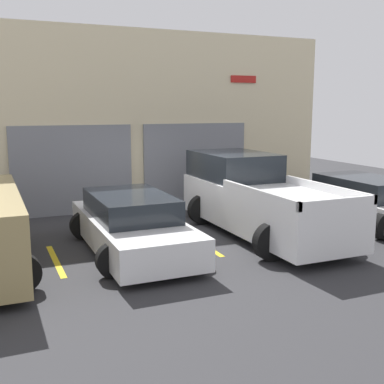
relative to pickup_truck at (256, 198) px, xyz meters
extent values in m
plane|color=#2D2D30|center=(-1.60, 0.90, -0.87)|extent=(28.00, 28.00, 0.00)
cube|color=beige|center=(-1.60, 4.20, 1.77)|extent=(12.23, 0.60, 5.29)
cube|color=slate|center=(-3.70, 3.86, 0.40)|extent=(3.39, 0.08, 2.54)
cube|color=slate|center=(0.10, 3.86, 0.40)|extent=(3.39, 0.08, 2.54)
cube|color=#B21E19|center=(1.77, 3.87, 3.05)|extent=(0.90, 0.03, 0.22)
cube|color=white|center=(0.00, -0.30, -0.17)|extent=(1.82, 5.37, 0.99)
cube|color=#1E2328|center=(0.00, 1.18, 0.67)|extent=(1.67, 2.42, 0.68)
cube|color=white|center=(-0.87, -1.51, 0.42)|extent=(0.08, 2.96, 0.18)
cube|color=white|center=(0.87, -1.51, 0.42)|extent=(0.08, 2.96, 0.18)
cube|color=white|center=(0.00, -2.95, 0.42)|extent=(1.82, 0.08, 0.18)
cylinder|color=black|center=(-0.80, 1.37, -0.49)|extent=(0.78, 0.22, 0.78)
cylinder|color=black|center=(0.80, 1.37, -0.49)|extent=(0.78, 0.22, 0.78)
cylinder|color=black|center=(-0.80, -1.96, -0.49)|extent=(0.78, 0.22, 0.78)
cylinder|color=black|center=(0.80, -1.96, -0.49)|extent=(0.78, 0.22, 0.78)
cube|color=white|center=(-3.20, -0.30, -0.42)|extent=(1.73, 4.50, 0.61)
cube|color=#1E2328|center=(-3.20, -0.19, 0.12)|extent=(1.52, 2.48, 0.48)
cylinder|color=black|center=(-3.95, 1.10, -0.55)|extent=(0.65, 0.22, 0.65)
cylinder|color=black|center=(-2.44, 1.10, -0.55)|extent=(0.65, 0.22, 0.65)
cylinder|color=black|center=(-3.95, -1.69, -0.55)|extent=(0.65, 0.22, 0.65)
cylinder|color=black|center=(-2.44, -1.69, -0.55)|extent=(0.65, 0.22, 0.65)
cylinder|color=black|center=(-5.53, 1.16, -0.55)|extent=(0.65, 0.22, 0.65)
cylinder|color=black|center=(-5.53, -1.76, -0.55)|extent=(0.65, 0.22, 0.65)
cube|color=white|center=(3.20, -0.30, -0.44)|extent=(1.71, 4.51, 0.58)
cube|color=#1E2328|center=(3.20, -0.19, 0.10)|extent=(1.51, 2.48, 0.50)
cylinder|color=black|center=(2.45, 1.10, -0.55)|extent=(0.64, 0.22, 0.64)
cylinder|color=black|center=(3.94, 1.10, -0.55)|extent=(0.64, 0.22, 0.64)
cylinder|color=black|center=(2.45, -1.70, -0.55)|extent=(0.64, 0.22, 0.64)
cube|color=gold|center=(-4.80, -0.30, -0.87)|extent=(0.12, 2.20, 0.01)
cube|color=gold|center=(-1.60, -0.30, -0.87)|extent=(0.12, 2.20, 0.01)
cube|color=gold|center=(1.60, -0.30, -0.87)|extent=(0.12, 2.20, 0.01)
camera|label=1|loc=(-5.94, -9.89, 2.17)|focal=45.00mm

